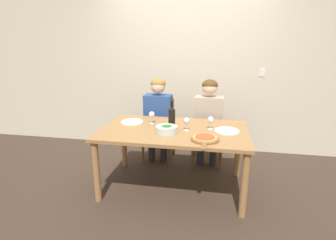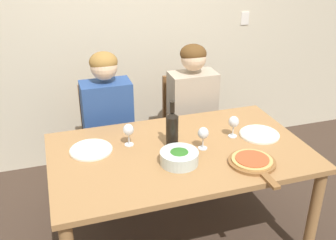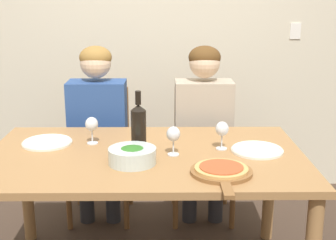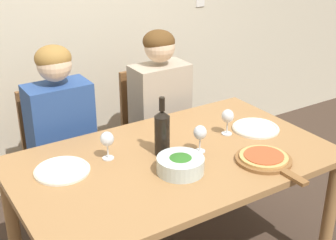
# 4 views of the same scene
# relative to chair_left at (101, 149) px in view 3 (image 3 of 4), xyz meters

# --- Properties ---
(back_wall) EXTENTS (10.00, 0.06, 2.70)m
(back_wall) POSITION_rel_chair_left_xyz_m (0.34, 0.51, 0.87)
(back_wall) COLOR beige
(back_wall) RESTS_ON ground
(dining_table) EXTENTS (1.64, 0.99, 0.73)m
(dining_table) POSITION_rel_chair_left_xyz_m (0.34, -0.82, 0.16)
(dining_table) COLOR #9E7042
(dining_table) RESTS_ON ground
(chair_left) EXTENTS (0.42, 0.42, 0.89)m
(chair_left) POSITION_rel_chair_left_xyz_m (0.00, 0.00, 0.00)
(chair_left) COLOR brown
(chair_left) RESTS_ON ground
(chair_right) EXTENTS (0.42, 0.42, 0.89)m
(chair_right) POSITION_rel_chair_left_xyz_m (0.71, 0.00, 0.00)
(chair_right) COLOR brown
(chair_right) RESTS_ON ground
(person_woman) EXTENTS (0.47, 0.51, 1.20)m
(person_woman) POSITION_rel_chair_left_xyz_m (0.00, -0.11, 0.24)
(person_woman) COLOR #28282D
(person_woman) RESTS_ON ground
(person_man) EXTENTS (0.47, 0.51, 1.20)m
(person_man) POSITION_rel_chair_left_xyz_m (0.71, -0.11, 0.24)
(person_man) COLOR #28282D
(person_man) RESTS_ON ground
(wine_bottle) EXTENTS (0.08, 0.08, 0.32)m
(wine_bottle) POSITION_rel_chair_left_xyz_m (0.31, -0.77, 0.38)
(wine_bottle) COLOR black
(wine_bottle) RESTS_ON dining_table
(broccoli_bowl) EXTENTS (0.23, 0.23, 0.09)m
(broccoli_bowl) POSITION_rel_chair_left_xyz_m (0.29, -0.97, 0.29)
(broccoli_bowl) COLOR silver
(broccoli_bowl) RESTS_ON dining_table
(dinner_plate_left) EXTENTS (0.27, 0.27, 0.02)m
(dinner_plate_left) POSITION_rel_chair_left_xyz_m (-0.20, -0.66, 0.26)
(dinner_plate_left) COLOR silver
(dinner_plate_left) RESTS_ON dining_table
(dinner_plate_right) EXTENTS (0.27, 0.27, 0.02)m
(dinner_plate_right) POSITION_rel_chair_left_xyz_m (0.93, -0.80, 0.26)
(dinner_plate_right) COLOR silver
(dinner_plate_right) RESTS_ON dining_table
(pizza_on_board) EXTENTS (0.29, 0.43, 0.04)m
(pizza_on_board) POSITION_rel_chair_left_xyz_m (0.70, -1.12, 0.27)
(pizza_on_board) COLOR brown
(pizza_on_board) RESTS_ON dining_table
(wine_glass_left) EXTENTS (0.07, 0.07, 0.15)m
(wine_glass_left) POSITION_rel_chair_left_xyz_m (0.05, -0.66, 0.36)
(wine_glass_left) COLOR silver
(wine_glass_left) RESTS_ON dining_table
(wine_glass_right) EXTENTS (0.07, 0.07, 0.15)m
(wine_glass_right) POSITION_rel_chair_left_xyz_m (0.75, -0.76, 0.36)
(wine_glass_right) COLOR silver
(wine_glass_right) RESTS_ON dining_table
(wine_glass_centre) EXTENTS (0.07, 0.07, 0.15)m
(wine_glass_centre) POSITION_rel_chair_left_xyz_m (0.49, -0.85, 0.36)
(wine_glass_centre) COLOR silver
(wine_glass_centre) RESTS_ON dining_table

